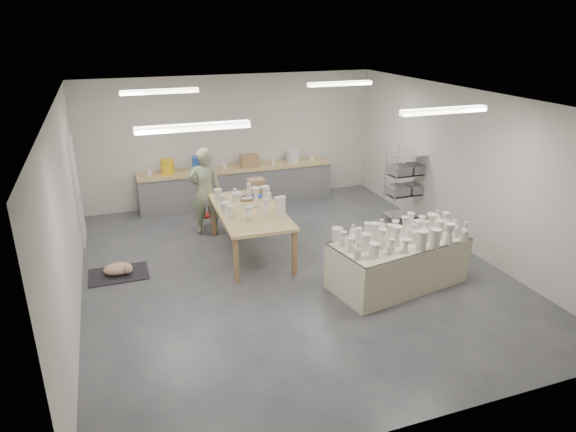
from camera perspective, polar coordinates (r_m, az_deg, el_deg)
name	(u,v)px	position (r m, az deg, el deg)	size (l,w,h in m)	color
room	(283,156)	(8.52, -0.60, 6.69)	(8.00, 8.02, 3.00)	#424449
back_counter	(237,184)	(12.30, -5.66, 3.51)	(4.60, 0.60, 1.24)	tan
wire_shelf	(407,180)	(11.39, 13.12, 3.90)	(0.88, 0.48, 1.80)	silver
drying_table	(399,260)	(8.70, 12.18, -4.80)	(2.39, 1.45, 1.14)	olive
work_table	(250,207)	(9.60, -4.24, 0.99)	(1.25, 2.37, 1.25)	tan
rug	(119,274)	(9.47, -18.31, -6.15)	(1.00, 0.70, 0.02)	black
cat	(119,269)	(9.41, -18.25, -5.57)	(0.55, 0.46, 0.20)	white
potter	(205,191)	(10.53, -9.20, 2.71)	(0.66, 0.43, 1.81)	gray
red_stool	(204,216)	(10.99, -9.28, -0.02)	(0.41, 0.41, 0.30)	#A81B18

